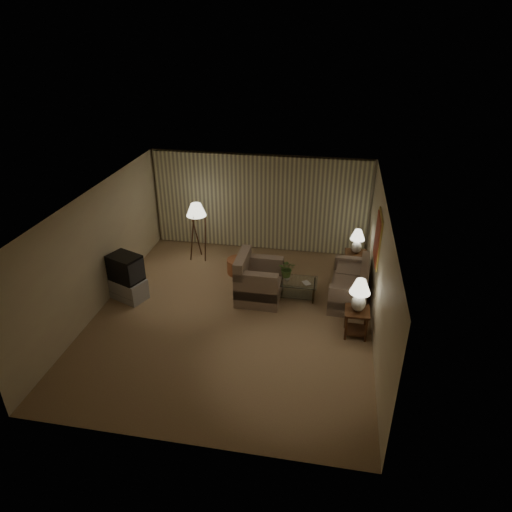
# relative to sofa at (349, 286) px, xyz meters

# --- Properties ---
(ground) EXTENTS (7.00, 7.00, 0.00)m
(ground) POSITION_rel_sofa_xyz_m (-2.50, -1.12, -0.36)
(ground) COLOR tan
(ground) RESTS_ON ground
(room_shell) EXTENTS (6.04, 7.02, 2.72)m
(room_shell) POSITION_rel_sofa_xyz_m (-2.48, 0.39, 1.39)
(room_shell) COLOR beige
(room_shell) RESTS_ON ground
(sofa) EXTENTS (1.72, 1.03, 0.72)m
(sofa) POSITION_rel_sofa_xyz_m (0.00, 0.00, 0.00)
(sofa) COLOR gray
(sofa) RESTS_ON ground
(armchair) EXTENTS (1.06, 1.00, 0.88)m
(armchair) POSITION_rel_sofa_xyz_m (-2.05, -0.34, 0.08)
(armchair) COLOR gray
(armchair) RESTS_ON ground
(side_table_near) EXTENTS (0.50, 0.50, 0.60)m
(side_table_near) POSITION_rel_sofa_xyz_m (0.15, -1.35, 0.05)
(side_table_near) COLOR #351E0E
(side_table_near) RESTS_ON ground
(side_table_far) EXTENTS (0.55, 0.46, 0.60)m
(side_table_far) POSITION_rel_sofa_xyz_m (0.15, 1.25, 0.05)
(side_table_far) COLOR #351E0E
(side_table_far) RESTS_ON ground
(table_lamp_near) EXTENTS (0.42, 0.42, 0.72)m
(table_lamp_near) POSITION_rel_sofa_xyz_m (0.15, -1.35, 0.67)
(table_lamp_near) COLOR silver
(table_lamp_near) RESTS_ON side_table_near
(table_lamp_far) EXTENTS (0.36, 0.36, 0.63)m
(table_lamp_far) POSITION_rel_sofa_xyz_m (0.15, 1.25, 0.61)
(table_lamp_far) COLOR silver
(table_lamp_far) RESTS_ON side_table_far
(coffee_table) EXTENTS (1.12, 0.61, 0.41)m
(coffee_table) POSITION_rel_sofa_xyz_m (-1.28, -0.10, -0.08)
(coffee_table) COLOR silver
(coffee_table) RESTS_ON ground
(tv_cabinet) EXTENTS (1.17, 1.07, 0.50)m
(tv_cabinet) POSITION_rel_sofa_xyz_m (-5.05, -0.86, -0.11)
(tv_cabinet) COLOR #9D9D9F
(tv_cabinet) RESTS_ON ground
(crt_tv) EXTENTS (1.07, 1.00, 0.61)m
(crt_tv) POSITION_rel_sofa_xyz_m (-5.05, -0.86, 0.45)
(crt_tv) COLOR black
(crt_tv) RESTS_ON tv_cabinet
(floor_lamp) EXTENTS (0.52, 0.52, 1.60)m
(floor_lamp) POSITION_rel_sofa_xyz_m (-4.00, 1.33, 0.48)
(floor_lamp) COLOR #351E0E
(floor_lamp) RESTS_ON ground
(ottoman) EXTENTS (0.68, 0.68, 0.38)m
(ottoman) POSITION_rel_sofa_xyz_m (-2.78, 0.76, -0.17)
(ottoman) COLOR #B5653D
(ottoman) RESTS_ON ground
(vase) EXTENTS (0.18, 0.18, 0.15)m
(vase) POSITION_rel_sofa_xyz_m (-1.43, -0.10, 0.13)
(vase) COLOR white
(vase) RESTS_ON coffee_table
(flowers) EXTENTS (0.41, 0.36, 0.43)m
(flowers) POSITION_rel_sofa_xyz_m (-1.43, -0.10, 0.42)
(flowers) COLOR #517734
(flowers) RESTS_ON vase
(book) EXTENTS (0.24, 0.26, 0.02)m
(book) POSITION_rel_sofa_xyz_m (-1.03, -0.20, 0.07)
(book) COLOR olive
(book) RESTS_ON coffee_table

